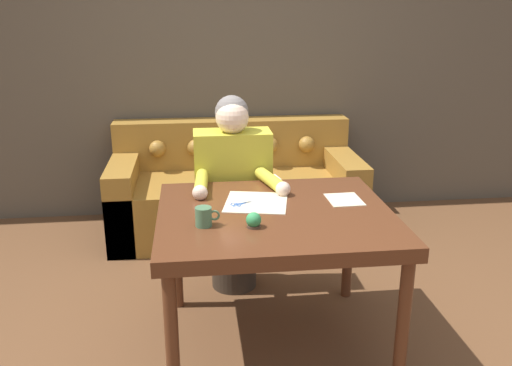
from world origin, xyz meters
TOP-DOWN VIEW (x-y plane):
  - ground_plane at (0.00, 0.00)m, footprint 16.00×16.00m
  - wall_back at (0.00, 2.06)m, footprint 8.00×0.06m
  - dining_table at (0.00, 0.03)m, footprint 1.14×0.99m
  - couch at (-0.07, 1.61)m, footprint 1.89×0.89m
  - person at (-0.16, 0.67)m, footprint 0.52×0.61m
  - pattern_paper_main at (-0.08, 0.16)m, footprint 0.37×0.37m
  - pattern_paper_offcut at (0.38, 0.15)m, footprint 0.17×0.20m
  - scissors at (-0.15, 0.15)m, footprint 0.19×0.13m
  - mug at (-0.35, -0.11)m, footprint 0.11×0.08m
  - pin_cushion at (-0.13, -0.15)m, footprint 0.07×0.07m

SIDE VIEW (x-z plane):
  - ground_plane at x=0.00m, z-range 0.00..0.00m
  - couch at x=-0.07m, z-range -0.11..0.71m
  - person at x=-0.16m, z-range 0.01..1.22m
  - dining_table at x=0.00m, z-range 0.30..1.04m
  - pattern_paper_main at x=-0.08m, z-range 0.75..0.75m
  - pattern_paper_offcut at x=0.38m, z-range 0.75..0.75m
  - scissors at x=-0.15m, z-range 0.75..0.75m
  - pin_cushion at x=-0.13m, z-range 0.74..0.81m
  - mug at x=-0.35m, z-range 0.75..0.84m
  - wall_back at x=0.00m, z-range 0.00..2.60m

